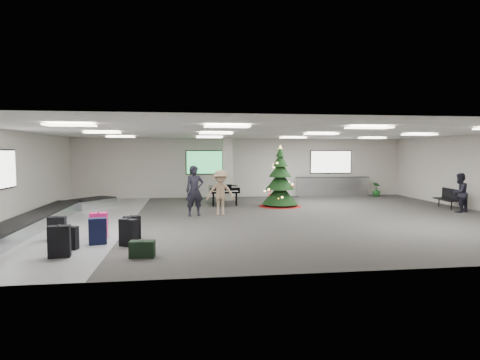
{
  "coord_description": "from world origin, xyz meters",
  "views": [
    {
      "loc": [
        -3.1,
        -14.7,
        2.46
      ],
      "look_at": [
        -0.97,
        1.0,
        1.35
      ],
      "focal_mm": 30.0,
      "sensor_mm": 36.0,
      "label": 1
    }
  ],
  "objects": [
    {
      "name": "ground",
      "position": [
        0.0,
        0.0,
        0.0
      ],
      "size": [
        18.0,
        18.0,
        0.0
      ],
      "primitive_type": "plane",
      "color": "#353230",
      "rests_on": "ground"
    },
    {
      "name": "room_envelope",
      "position": [
        -0.38,
        0.67,
        2.33
      ],
      "size": [
        18.02,
        14.02,
        3.21
      ],
      "color": "beige",
      "rests_on": "ground"
    },
    {
      "name": "baggage_carousel",
      "position": [
        -7.84,
        -0.08,
        0.21
      ],
      "size": [
        2.28,
        9.71,
        0.43
      ],
      "color": "silver",
      "rests_on": "ground"
    },
    {
      "name": "service_counter",
      "position": [
        5.0,
        6.65,
        0.55
      ],
      "size": [
        4.05,
        0.65,
        1.08
      ],
      "color": "silver",
      "rests_on": "ground"
    },
    {
      "name": "suitcase_0",
      "position": [
        -6.04,
        -5.01,
        0.37
      ],
      "size": [
        0.51,
        0.33,
        0.77
      ],
      "rotation": [
        0.0,
        0.0,
        0.13
      ],
      "color": "black",
      "rests_on": "ground"
    },
    {
      "name": "suitcase_1",
      "position": [
        -4.6,
        -4.08,
        0.36
      ],
      "size": [
        0.52,
        0.45,
        0.74
      ],
      "rotation": [
        0.0,
        0.0,
        -0.57
      ],
      "color": "black",
      "rests_on": "ground"
    },
    {
      "name": "pink_suitcase",
      "position": [
        -5.57,
        -3.0,
        0.37
      ],
      "size": [
        0.48,
        0.28,
        0.76
      ],
      "rotation": [
        0.0,
        0.0,
        0.04
      ],
      "color": "#E41D6B",
      "rests_on": "ground"
    },
    {
      "name": "suitcase_3",
      "position": [
        -4.62,
        -3.25,
        0.33
      ],
      "size": [
        0.5,
        0.42,
        0.68
      ],
      "rotation": [
        0.0,
        0.0,
        0.48
      ],
      "color": "black",
      "rests_on": "ground"
    },
    {
      "name": "navy_suitcase",
      "position": [
        -5.45,
        -3.76,
        0.35
      ],
      "size": [
        0.51,
        0.36,
        0.72
      ],
      "rotation": [
        0.0,
        0.0,
        0.23
      ],
      "color": "black",
      "rests_on": "ground"
    },
    {
      "name": "suitcase_5",
      "position": [
        -6.01,
        -4.26,
        0.29
      ],
      "size": [
        0.43,
        0.3,
        0.61
      ],
      "rotation": [
        0.0,
        0.0,
        -0.23
      ],
      "color": "black",
      "rests_on": "ground"
    },
    {
      "name": "green_duffel",
      "position": [
        -4.13,
        -5.25,
        0.19
      ],
      "size": [
        0.6,
        0.34,
        0.4
      ],
      "rotation": [
        0.0,
        0.0,
        -0.09
      ],
      "color": "black",
      "rests_on": "ground"
    },
    {
      "name": "suitcase_8",
      "position": [
        -6.65,
        -3.15,
        0.34
      ],
      "size": [
        0.46,
        0.27,
        0.69
      ],
      "rotation": [
        0.0,
        0.0,
        0.02
      ],
      "color": "black",
      "rests_on": "ground"
    },
    {
      "name": "christmas_tree",
      "position": [
        1.13,
        2.96,
        0.96
      ],
      "size": [
        1.96,
        1.96,
        2.79
      ],
      "color": "#6B0B09",
      "rests_on": "ground"
    },
    {
      "name": "grand_piano",
      "position": [
        -1.35,
        3.9,
        0.71
      ],
      "size": [
        1.37,
        1.74,
        0.99
      ],
      "rotation": [
        0.0,
        0.0,
        -0.0
      ],
      "color": "black",
      "rests_on": "ground"
    },
    {
      "name": "bench",
      "position": [
        8.27,
        1.39,
        0.49
      ],
      "size": [
        0.65,
        1.42,
        0.86
      ],
      "rotation": [
        0.0,
        0.0,
        -0.14
      ],
      "color": "black",
      "rests_on": "ground"
    },
    {
      "name": "traveler_a",
      "position": [
        -2.77,
        0.69,
        0.97
      ],
      "size": [
        0.8,
        0.62,
        1.94
      ],
      "primitive_type": "imported",
      "rotation": [
        0.0,
        0.0,
        0.24
      ],
      "color": "black",
      "rests_on": "ground"
    },
    {
      "name": "traveler_b",
      "position": [
        -1.76,
        0.86,
        0.88
      ],
      "size": [
        1.16,
        0.69,
        1.76
      ],
      "primitive_type": "imported",
      "rotation": [
        0.0,
        0.0,
        -0.03
      ],
      "color": "#9A7C5F",
      "rests_on": "ground"
    },
    {
      "name": "traveler_bench",
      "position": [
        7.93,
        0.16,
        0.8
      ],
      "size": [
        0.95,
        0.85,
        1.6
      ],
      "primitive_type": "imported",
      "rotation": [
        0.0,
        0.0,
        3.52
      ],
      "color": "black",
      "rests_on": "ground"
    },
    {
      "name": "potted_plant_left",
      "position": [
        2.11,
        6.5,
        0.44
      ],
      "size": [
        0.61,
        0.61,
        0.87
      ],
      "primitive_type": "imported",
      "rotation": [
        0.0,
        0.0,
        0.81
      ],
      "color": "#144017",
      "rests_on": "ground"
    },
    {
      "name": "potted_plant_right",
      "position": [
        7.37,
        6.17,
        0.39
      ],
      "size": [
        0.6,
        0.6,
        0.78
      ],
      "primitive_type": "imported",
      "rotation": [
        0.0,
        0.0,
        2.09
      ],
      "color": "#144017",
      "rests_on": "ground"
    }
  ]
}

